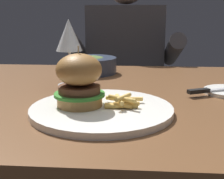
% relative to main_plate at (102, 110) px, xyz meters
% --- Properties ---
extents(dining_table, '(1.45, 0.85, 0.74)m').
position_rel_main_plate_xyz_m(dining_table, '(-0.04, 0.18, -0.09)').
color(dining_table, brown).
rests_on(dining_table, ground).
extents(main_plate, '(0.30, 0.30, 0.01)m').
position_rel_main_plate_xyz_m(main_plate, '(0.00, 0.00, 0.00)').
color(main_plate, white).
rests_on(main_plate, dining_table).
extents(burger_sandwich, '(0.11, 0.11, 0.13)m').
position_rel_main_plate_xyz_m(burger_sandwich, '(-0.05, 0.00, 0.06)').
color(burger_sandwich, '#B78447').
rests_on(burger_sandwich, main_plate).
extents(fries_pile, '(0.08, 0.08, 0.03)m').
position_rel_main_plate_xyz_m(fries_pile, '(0.04, 0.00, 0.02)').
color(fries_pile, gold).
rests_on(fries_pile, main_plate).
extents(wine_glass, '(0.08, 0.08, 0.19)m').
position_rel_main_plate_xyz_m(wine_glass, '(-0.12, 0.24, 0.13)').
color(wine_glass, silver).
rests_on(wine_glass, dining_table).
extents(table_knife, '(0.18, 0.10, 0.01)m').
position_rel_main_plate_xyz_m(table_knife, '(0.27, 0.17, 0.01)').
color(table_knife, silver).
rests_on(table_knife, bread_plate).
extents(soup_bowl, '(0.18, 0.18, 0.06)m').
position_rel_main_plate_xyz_m(soup_bowl, '(-0.09, 0.44, 0.02)').
color(soup_bowl, '#2D384C').
rests_on(soup_bowl, dining_table).
extents(diner_person, '(0.51, 0.36, 1.18)m').
position_rel_main_plate_xyz_m(diner_person, '(0.02, 0.88, -0.18)').
color(diner_person, '#282833').
rests_on(diner_person, ground).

